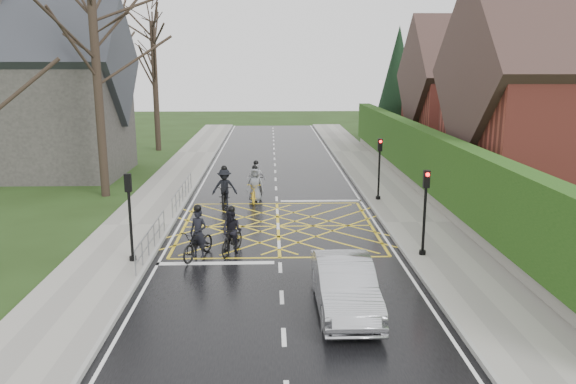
{
  "coord_description": "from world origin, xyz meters",
  "views": [
    {
      "loc": [
        -0.31,
        -23.08,
        6.8
      ],
      "look_at": [
        0.46,
        0.92,
        1.3
      ],
      "focal_mm": 35.0,
      "sensor_mm": 36.0,
      "label": 1
    }
  ],
  "objects": [
    {
      "name": "traffic_light_ne",
      "position": [
        5.1,
        4.2,
        1.66
      ],
      "size": [
        0.24,
        0.31,
        3.21
      ],
      "rotation": [
        0.0,
        0.0,
        3.14
      ],
      "color": "black",
      "rests_on": "ground"
    },
    {
      "name": "railing_south",
      "position": [
        -4.65,
        -3.5,
        0.78
      ],
      "size": [
        0.05,
        5.04,
        1.03
      ],
      "color": "slate",
      "rests_on": "ground"
    },
    {
      "name": "cyclist_mid",
      "position": [
        -2.55,
        3.57,
        0.74
      ],
      "size": [
        1.22,
        2.1,
        2.02
      ],
      "rotation": [
        0.0,
        0.0,
        0.03
      ],
      "color": "black",
      "rests_on": "ground"
    },
    {
      "name": "house_far",
      "position": [
        14.75,
        18.0,
        4.36
      ],
      "size": [
        9.8,
        8.8,
        10.3
      ],
      "color": "maroon",
      "rests_on": "ground"
    },
    {
      "name": "cyclist_front",
      "position": [
        -1.06,
        5.87,
        0.69
      ],
      "size": [
        1.13,
        1.93,
        1.87
      ],
      "rotation": [
        0.0,
        0.0,
        0.34
      ],
      "color": "black",
      "rests_on": "ground"
    },
    {
      "name": "traffic_light_se",
      "position": [
        5.1,
        -4.2,
        1.66
      ],
      "size": [
        0.24,
        0.31,
        3.21
      ],
      "rotation": [
        0.0,
        0.0,
        3.14
      ],
      "color": "black",
      "rests_on": "ground"
    },
    {
      "name": "hedge",
      "position": [
        7.75,
        6.0,
        2.1
      ],
      "size": [
        0.9,
        38.0,
        2.8
      ],
      "primitive_type": "cube",
      "color": "#173E10",
      "rests_on": "stone_wall"
    },
    {
      "name": "church",
      "position": [
        -13.54,
        12.0,
        4.93
      ],
      "size": [
        8.8,
        7.8,
        11.0
      ],
      "color": "#2D2B28",
      "rests_on": "ground"
    },
    {
      "name": "tree_far",
      "position": [
        -9.3,
        22.0,
        7.19
      ],
      "size": [
        8.4,
        8.4,
        10.4
      ],
      "color": "black",
      "rests_on": "ground"
    },
    {
      "name": "railing_north",
      "position": [
        -4.65,
        4.0,
        0.79
      ],
      "size": [
        0.05,
        6.04,
        1.03
      ],
      "color": "slate",
      "rests_on": "ground"
    },
    {
      "name": "traffic_light_sw",
      "position": [
        -5.1,
        -4.5,
        1.66
      ],
      "size": [
        0.24,
        0.31,
        3.21
      ],
      "color": "black",
      "rests_on": "ground"
    },
    {
      "name": "stone_wall",
      "position": [
        7.75,
        6.0,
        0.35
      ],
      "size": [
        0.5,
        38.0,
        0.7
      ],
      "primitive_type": "cube",
      "color": "slate",
      "rests_on": "ground"
    },
    {
      "name": "car",
      "position": [
        1.75,
        -8.41,
        0.74
      ],
      "size": [
        1.62,
        4.5,
        1.48
      ],
      "primitive_type": "imported",
      "rotation": [
        0.0,
        0.0,
        0.01
      ],
      "color": "#A5A6AC",
      "rests_on": "ground"
    },
    {
      "name": "sidewalk_left",
      "position": [
        -6.0,
        0.0,
        0.07
      ],
      "size": [
        3.0,
        80.0,
        0.15
      ],
      "primitive_type": "cube",
      "color": "gray",
      "rests_on": "ground"
    },
    {
      "name": "road",
      "position": [
        0.0,
        0.0,
        0.01
      ],
      "size": [
        9.0,
        80.0,
        0.01
      ],
      "primitive_type": "cube",
      "color": "black",
      "rests_on": "ground"
    },
    {
      "name": "ground",
      "position": [
        0.0,
        0.0,
        0.0
      ],
      "size": [
        120.0,
        120.0,
        0.0
      ],
      "primitive_type": "plane",
      "color": "black",
      "rests_on": "ground"
    },
    {
      "name": "cyclist_lead",
      "position": [
        -1.09,
        4.4,
        0.65
      ],
      "size": [
        0.88,
        1.99,
        1.89
      ],
      "rotation": [
        0.0,
        0.0,
        -0.08
      ],
      "color": "gold",
      "rests_on": "ground"
    },
    {
      "name": "cyclist_rear",
      "position": [
        -2.9,
        -3.86,
        0.63
      ],
      "size": [
        1.41,
        2.12,
        1.95
      ],
      "rotation": [
        0.0,
        0.0,
        -0.39
      ],
      "color": "black",
      "rests_on": "ground"
    },
    {
      "name": "tree_mid",
      "position": [
        -10.0,
        14.0,
        8.63
      ],
      "size": [
        10.08,
        10.08,
        12.48
      ],
      "color": "black",
      "rests_on": "ground"
    },
    {
      "name": "tree_near",
      "position": [
        -9.0,
        6.0,
        7.91
      ],
      "size": [
        9.24,
        9.24,
        11.44
      ],
      "color": "black",
      "rests_on": "ground"
    },
    {
      "name": "cyclist_back",
      "position": [
        -1.74,
        -3.42,
        0.68
      ],
      "size": [
        1.09,
        1.85,
        1.79
      ],
      "rotation": [
        0.0,
        0.0,
        -0.35
      ],
      "color": "black",
      "rests_on": "ground"
    },
    {
      "name": "sidewalk_right",
      "position": [
        6.0,
        0.0,
        0.07
      ],
      "size": [
        3.0,
        80.0,
        0.15
      ],
      "primitive_type": "cube",
      "color": "gray",
      "rests_on": "ground"
    },
    {
      "name": "conifer",
      "position": [
        10.75,
        26.0,
        4.99
      ],
      "size": [
        4.6,
        4.6,
        10.0
      ],
      "color": "black",
      "rests_on": "ground"
    }
  ]
}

